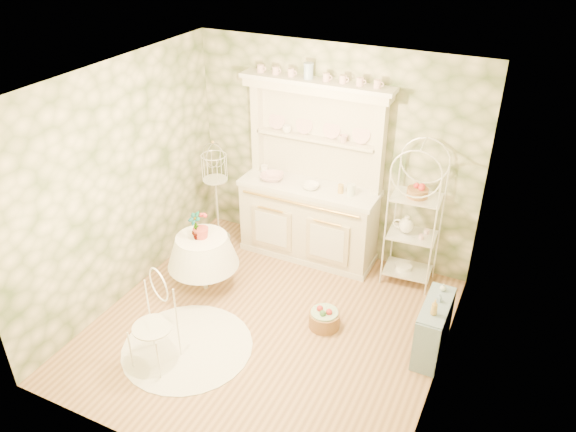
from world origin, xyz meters
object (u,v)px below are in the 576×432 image
at_px(side_shelf, 433,327).
at_px(birdcage_stand, 216,195).
at_px(bakers_rack, 415,212).
at_px(round_table, 204,262).
at_px(floor_basket, 324,317).
at_px(kitchen_dresser, 309,175).
at_px(cafe_chair, 153,327).

height_order(side_shelf, birdcage_stand, birdcage_stand).
xyz_separation_m(bakers_rack, round_table, (-2.14, -1.20, -0.59)).
relative_size(round_table, floor_basket, 1.88).
height_order(birdcage_stand, floor_basket, birdcage_stand).
relative_size(kitchen_dresser, bakers_rack, 1.20).
xyz_separation_m(kitchen_dresser, birdcage_stand, (-1.25, -0.19, -0.46)).
height_order(side_shelf, round_table, round_table).
bearing_deg(round_table, cafe_chair, -79.38).
bearing_deg(cafe_chair, floor_basket, 66.96).
distance_m(side_shelf, birdcage_stand, 3.28).
height_order(bakers_rack, side_shelf, bakers_rack).
distance_m(bakers_rack, round_table, 2.53).
bearing_deg(side_shelf, floor_basket, -173.06).
xyz_separation_m(side_shelf, birdcage_stand, (-3.13, 0.93, 0.36)).
distance_m(round_table, floor_basket, 1.57).
bearing_deg(side_shelf, cafe_chair, -150.18).
relative_size(cafe_chair, floor_basket, 2.28).
xyz_separation_m(bakers_rack, side_shelf, (0.55, -1.11, -0.63)).
height_order(round_table, birdcage_stand, birdcage_stand).
distance_m(round_table, cafe_chair, 1.28).
relative_size(side_shelf, cafe_chair, 0.85).
relative_size(kitchen_dresser, cafe_chair, 2.58).
xyz_separation_m(side_shelf, floor_basket, (-1.14, -0.12, -0.20)).
relative_size(kitchen_dresser, birdcage_stand, 1.68).
distance_m(side_shelf, round_table, 2.70).
bearing_deg(kitchen_dresser, round_table, -124.06).
relative_size(round_table, cafe_chair, 0.83).
bearing_deg(floor_basket, side_shelf, 5.83).
bearing_deg(cafe_chair, kitchen_dresser, 100.75).
bearing_deg(kitchen_dresser, cafe_chair, -103.22).
bearing_deg(floor_basket, bakers_rack, 64.38).
bearing_deg(side_shelf, bakers_rack, 117.47).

